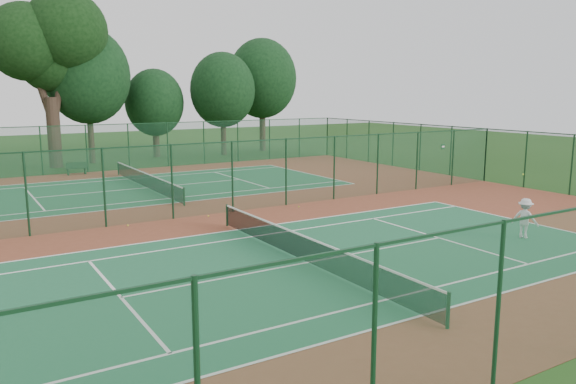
# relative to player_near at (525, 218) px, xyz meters

# --- Properties ---
(ground) EXTENTS (120.00, 120.00, 0.00)m
(ground) POSITION_rel_player_near_xyz_m (-9.34, 10.77, -0.83)
(ground) COLOR #214916
(ground) RESTS_ON ground
(red_pad) EXTENTS (40.00, 36.00, 0.01)m
(red_pad) POSITION_rel_player_near_xyz_m (-9.34, 10.77, -0.83)
(red_pad) COLOR brown
(red_pad) RESTS_ON ground
(court_near) EXTENTS (23.77, 10.97, 0.01)m
(court_near) POSITION_rel_player_near_xyz_m (-9.34, 1.77, -0.82)
(court_near) COLOR #1F633D
(court_near) RESTS_ON red_pad
(court_far) EXTENTS (23.77, 10.97, 0.01)m
(court_far) POSITION_rel_player_near_xyz_m (-9.34, 19.77, -0.82)
(court_far) COLOR #1D5E36
(court_far) RESTS_ON red_pad
(fence_north) EXTENTS (40.00, 0.09, 3.50)m
(fence_north) POSITION_rel_player_near_xyz_m (-9.34, 28.77, 0.93)
(fence_north) COLOR #17472C
(fence_north) RESTS_ON ground
(fence_south) EXTENTS (40.00, 0.09, 3.50)m
(fence_south) POSITION_rel_player_near_xyz_m (-9.34, -7.23, 0.93)
(fence_south) COLOR #1B5332
(fence_south) RESTS_ON ground
(fence_east) EXTENTS (0.09, 36.00, 3.50)m
(fence_east) POSITION_rel_player_near_xyz_m (10.66, 10.77, 0.93)
(fence_east) COLOR #194C28
(fence_east) RESTS_ON ground
(fence_divider) EXTENTS (40.00, 0.09, 3.50)m
(fence_divider) POSITION_rel_player_near_xyz_m (-9.34, 10.77, 0.93)
(fence_divider) COLOR #194D2F
(fence_divider) RESTS_ON ground
(tennis_net_near) EXTENTS (0.10, 12.90, 0.97)m
(tennis_net_near) POSITION_rel_player_near_xyz_m (-9.34, 1.77, -0.29)
(tennis_net_near) COLOR #153A23
(tennis_net_near) RESTS_ON ground
(tennis_net_far) EXTENTS (0.10, 12.90, 0.97)m
(tennis_net_far) POSITION_rel_player_near_xyz_m (-9.34, 19.77, -0.29)
(tennis_net_far) COLOR #14381F
(tennis_net_far) RESTS_ON ground
(player_near) EXTENTS (0.91, 1.19, 1.62)m
(player_near) POSITION_rel_player_near_xyz_m (0.00, 0.00, 0.00)
(player_near) COLOR silver
(player_near) RESTS_ON court_near
(bench) EXTENTS (1.48, 0.46, 0.90)m
(bench) POSITION_rel_player_near_xyz_m (-11.84, 27.87, -0.35)
(bench) COLOR #12341A
(bench) RESTS_ON red_pad
(stray_ball_a) EXTENTS (0.08, 0.08, 0.08)m
(stray_ball_a) POSITION_rel_player_near_xyz_m (-9.33, 10.29, -0.78)
(stray_ball_a) COLOR yellow
(stray_ball_a) RESTS_ON red_pad
(stray_ball_b) EXTENTS (0.07, 0.07, 0.07)m
(stray_ball_b) POSITION_rel_player_near_xyz_m (-4.49, 9.91, -0.79)
(stray_ball_b) COLOR #B9D130
(stray_ball_b) RESTS_ON red_pad
(stray_ball_c) EXTENTS (0.07, 0.07, 0.07)m
(stray_ball_c) POSITION_rel_player_near_xyz_m (-13.12, 10.40, -0.78)
(stray_ball_c) COLOR #BCD230
(stray_ball_c) RESTS_ON red_pad
(big_tree) EXTENTS (8.80, 6.44, 13.51)m
(big_tree) POSITION_rel_player_near_xyz_m (-12.30, 33.05, 8.74)
(big_tree) COLOR #37271E
(big_tree) RESTS_ON ground
(evergreen_row) EXTENTS (39.00, 5.00, 12.00)m
(evergreen_row) POSITION_rel_player_near_xyz_m (-8.84, 35.02, -0.83)
(evergreen_row) COLOR black
(evergreen_row) RESTS_ON ground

